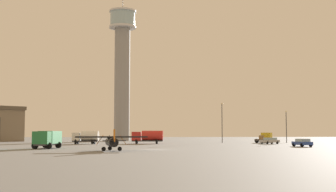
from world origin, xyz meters
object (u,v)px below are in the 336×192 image
Objects in this scene: truck_fuel_tanker_red at (148,136)px; light_post_east at (286,123)px; car_blue at (302,142)px; airplane_black at (112,141)px; car_silver at (270,140)px; control_tower at (122,64)px; truck_fuel_tanker_white at (86,137)px; truck_box_green at (48,138)px; truck_flatbed_yellow at (265,138)px; light_post_west at (222,119)px.

light_post_east is (34.04, 6.52, 3.07)m from truck_fuel_tanker_red.
light_post_east is at bearing -20.84° from car_blue.
car_silver is at bearing -50.35° from airplane_black.
control_tower is 56.91m from car_silver.
car_silver is (39.65, -2.10, -0.85)m from truck_fuel_tanker_white.
truck_box_green is at bearing -144.58° from light_post_east.
car_blue is (42.40, 5.44, -0.82)m from truck_box_green.
car_silver is at bearing -51.45° from control_tower.
airplane_black is at bearing 88.85° from truck_fuel_tanker_red.
truck_fuel_tanker_white is 44.76m from car_blue.
airplane_black is 61.91m from light_post_east.
truck_fuel_tanker_red is at bearing 41.20° from car_blue.
truck_fuel_tanker_white is at bearing -27.39° from car_silver.
truck_box_green is at bearing 165.11° from truck_flatbed_yellow.
airplane_black is at bearing 22.96° from car_silver.
light_post_east is (47.37, 8.72, 3.11)m from truck_fuel_tanker_white.
truck_fuel_tanker_red is 34.80m from light_post_east.
truck_fuel_tanker_white is (-7.09, -38.76, -21.70)m from control_tower.
truck_flatbed_yellow is 31.20m from car_blue.
light_post_west reaches higher than truck_flatbed_yellow.
car_silver is 0.48× the size of light_post_west.
truck_box_green is 49.92m from car_silver.
truck_box_green is 1.56× the size of car_blue.
light_post_east reaches higher than truck_fuel_tanker_white.
car_silver is at bearing -7.44° from car_blue.
control_tower is 4.54× the size of light_post_west.
light_post_east reaches higher than car_silver.
truck_fuel_tanker_white reaches higher than car_blue.
light_post_east is (40.27, -30.05, -18.59)m from control_tower.
light_post_east is (5.28, -0.40, 3.50)m from truck_flatbed_yellow.
car_blue is (-3.07, -31.05, -0.46)m from truck_flatbed_yellow.
airplane_black reaches higher than truck_box_green.
light_post_east is (7.71, 10.82, 3.96)m from car_silver.
light_post_east reaches higher than truck_box_green.
light_post_east reaches higher than car_blue.
light_post_east is at bearing 134.53° from truck_box_green.
control_tower is 42.00m from light_post_west.
airplane_black is 1.48× the size of truck_flatbed_yellow.
control_tower is at bearing 86.09° from truck_flatbed_yellow.
car_blue is (25.69, -24.13, -0.90)m from truck_fuel_tanker_red.
truck_flatbed_yellow is at bearing 175.68° from light_post_east.
light_post_east is at bearing -48.81° from airplane_black.
airplane_black is (-0.40, -76.60, -21.97)m from control_tower.
truck_flatbed_yellow is at bearing -159.35° from truck_fuel_tanker_white.
control_tower reaches higher than truck_flatbed_yellow.
control_tower is 4.57× the size of airplane_black.
light_post_west is at bearing 176.83° from light_post_east.
truck_fuel_tanker_white is at bearing -169.57° from light_post_east.
truck_box_green reaches higher than truck_flatbed_yellow.
truck_fuel_tanker_red is at bearing -162.22° from truck_fuel_tanker_white.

